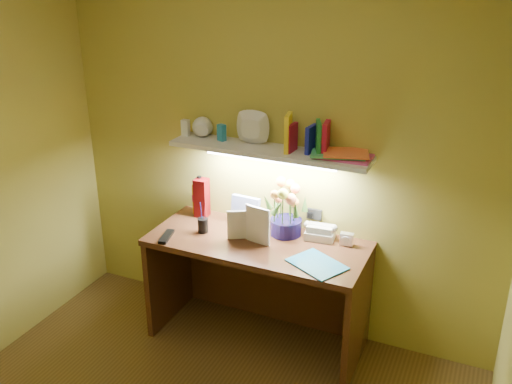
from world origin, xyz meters
TOP-DOWN VIEW (x-y plane):
  - desk at (0.00, 1.20)m, footprint 1.40×0.60m
  - flower_bouquet at (0.13, 1.37)m, footprint 0.28×0.28m
  - telephone at (0.35, 1.40)m, footprint 0.19×0.15m
  - desk_clock at (0.53, 1.38)m, footprint 0.08×0.05m
  - whisky_bottle at (-0.53, 1.41)m, footprint 0.10×0.10m
  - whisky_box at (-0.51, 1.40)m, footprint 0.09×0.09m
  - pen_cup at (-0.38, 1.18)m, footprint 0.08×0.08m
  - art_card at (-0.17, 1.39)m, footprint 0.20×0.05m
  - tv_remote at (-0.55, 1.00)m, footprint 0.09×0.19m
  - blue_folder at (0.44, 1.07)m, footprint 0.39×0.35m
  - desk_book_a at (-0.19, 1.15)m, footprint 0.14×0.08m
  - desk_book_b at (-0.08, 1.20)m, footprint 0.18×0.06m
  - wall_shelf at (0.00, 1.38)m, footprint 1.30×0.32m

SIDE VIEW (x-z plane):
  - desk at x=0.00m, z-range 0.00..0.75m
  - blue_folder at x=0.44m, z-range 0.75..0.76m
  - tv_remote at x=-0.55m, z-range 0.75..0.77m
  - desk_clock at x=0.53m, z-range 0.75..0.83m
  - telephone at x=0.35m, z-range 0.75..0.86m
  - pen_cup at x=-0.38m, z-range 0.75..0.91m
  - desk_book_a at x=-0.19m, z-range 0.75..0.95m
  - art_card at x=-0.17m, z-range 0.75..0.95m
  - desk_book_b at x=-0.08m, z-range 0.75..1.00m
  - whisky_box at x=-0.51m, z-range 0.75..1.02m
  - whisky_bottle at x=-0.53m, z-range 0.75..1.04m
  - flower_bouquet at x=0.13m, z-range 0.75..1.11m
  - wall_shelf at x=0.00m, z-range 1.21..1.47m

